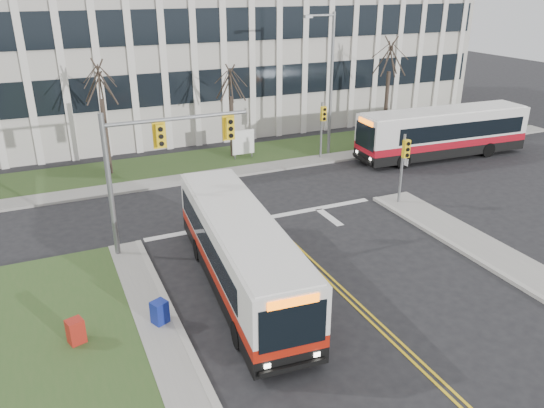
{
  "coord_description": "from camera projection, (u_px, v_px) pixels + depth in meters",
  "views": [
    {
      "loc": [
        -9.52,
        -13.9,
        10.85
      ],
      "look_at": [
        -0.87,
        5.38,
        2.0
      ],
      "focal_mm": 35.0,
      "sensor_mm": 36.0,
      "label": 1
    }
  ],
  "objects": [
    {
      "name": "directory_sign",
      "position": [
        243.0,
        142.0,
        34.7
      ],
      "size": [
        1.5,
        0.12,
        2.0
      ],
      "color": "slate",
      "rests_on": "ground"
    },
    {
      "name": "ground",
      "position": [
        353.0,
        302.0,
        19.48
      ],
      "size": [
        120.0,
        120.0,
        0.0
      ],
      "primitive_type": "plane",
      "color": "black",
      "rests_on": "ground"
    },
    {
      "name": "bus_cross",
      "position": [
        442.0,
        134.0,
        35.13
      ],
      "size": [
        11.93,
        3.21,
        3.15
      ],
      "primitive_type": null,
      "rotation": [
        0.0,
        0.0,
        -1.63
      ],
      "color": "silver",
      "rests_on": "ground"
    },
    {
      "name": "building_lawn",
      "position": [
        275.0,
        152.0,
        36.49
      ],
      "size": [
        44.0,
        5.0,
        0.12
      ],
      "primitive_type": "cube",
      "color": "#324E21",
      "rests_on": "ground"
    },
    {
      "name": "signal_pole_near",
      "position": [
        404.0,
        160.0,
        27.04
      ],
      "size": [
        0.34,
        0.39,
        3.8
      ],
      "color": "slate",
      "rests_on": "ground"
    },
    {
      "name": "newspaper_box_blue",
      "position": [
        160.0,
        314.0,
        17.96
      ],
      "size": [
        0.64,
        0.61,
        0.95
      ],
      "primitive_type": "cube",
      "rotation": [
        0.0,
        0.0,
        0.42
      ],
      "color": "navy",
      "rests_on": "ground"
    },
    {
      "name": "tree_right",
      "position": [
        390.0,
        58.0,
        37.64
      ],
      "size": [
        1.8,
        1.8,
        8.25
      ],
      "color": "#42352B",
      "rests_on": "ground"
    },
    {
      "name": "signal_pole_far",
      "position": [
        322.0,
        123.0,
        34.19
      ],
      "size": [
        0.34,
        0.39,
        3.8
      ],
      "color": "slate",
      "rests_on": "ground"
    },
    {
      "name": "office_building",
      "position": [
        216.0,
        45.0,
        44.3
      ],
      "size": [
        40.0,
        16.0,
        12.0
      ],
      "primitive_type": "cube",
      "color": "#BBB6AC",
      "rests_on": "ground"
    },
    {
      "name": "tree_left",
      "position": [
        100.0,
        84.0,
        30.23
      ],
      "size": [
        1.8,
        1.8,
        7.7
      ],
      "color": "#42352B",
      "rests_on": "ground"
    },
    {
      "name": "mast_arm_signal",
      "position": [
        149.0,
        156.0,
        21.74
      ],
      "size": [
        6.11,
        0.38,
        6.2
      ],
      "color": "slate",
      "rests_on": "ground"
    },
    {
      "name": "sidewalk_cross",
      "position": [
        293.0,
        164.0,
        34.13
      ],
      "size": [
        44.0,
        1.6,
        0.14
      ],
      "primitive_type": "cube",
      "color": "#9E9B93",
      "rests_on": "ground"
    },
    {
      "name": "bus_main",
      "position": [
        240.0,
        253.0,
        19.88
      ],
      "size": [
        3.31,
        11.09,
        2.91
      ],
      "primitive_type": null,
      "rotation": [
        0.0,
        0.0,
        -0.09
      ],
      "color": "silver",
      "rests_on": "ground"
    },
    {
      "name": "tree_mid",
      "position": [
        231.0,
        84.0,
        33.67
      ],
      "size": [
        1.8,
        1.8,
        6.82
      ],
      "color": "#42352B",
      "rests_on": "ground"
    },
    {
      "name": "newspaper_box_red",
      "position": [
        76.0,
        333.0,
        16.98
      ],
      "size": [
        0.61,
        0.58,
        0.95
      ],
      "primitive_type": "cube",
      "rotation": [
        0.0,
        0.0,
        0.3
      ],
      "color": "maroon",
      "rests_on": "ground"
    },
    {
      "name": "streetlight",
      "position": [
        329.0,
        78.0,
        34.14
      ],
      "size": [
        2.15,
        0.25,
        9.2
      ],
      "color": "slate",
      "rests_on": "ground"
    }
  ]
}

